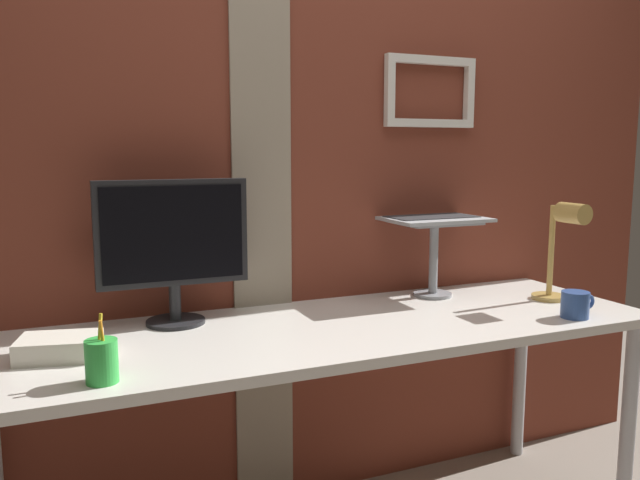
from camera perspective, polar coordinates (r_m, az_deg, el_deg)
brick_wall_back at (r=2.27m, az=-0.47°, el=8.40°), size 3.03×0.16×2.55m
desk at (r=1.97m, az=1.16°, el=-9.61°), size 2.07×0.65×0.74m
monitor at (r=1.96m, az=-13.12°, el=0.00°), size 0.46×0.18×0.44m
laptop_stand at (r=2.33m, az=10.24°, el=-0.55°), size 0.28×0.22×0.28m
laptop at (r=2.37m, az=9.39°, el=3.25°), size 0.36×0.31×0.22m
desk_lamp at (r=2.34m, az=21.08°, el=-0.09°), size 0.12×0.20×0.35m
pen_cup at (r=1.56m, az=-19.10°, el=-10.26°), size 0.07×0.07×0.16m
coffee_mug at (r=2.18m, az=22.07°, el=-5.42°), size 0.12×0.09×0.09m
paper_clutter_stack at (r=1.78m, az=-22.45°, el=-8.93°), size 0.23×0.18×0.06m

